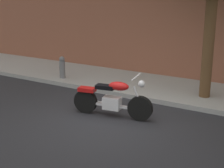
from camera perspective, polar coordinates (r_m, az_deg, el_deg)
ground_plane at (r=8.12m, az=-0.41°, el=-6.47°), size 60.00×60.00×0.00m
sidewalk at (r=10.70m, az=8.15°, el=-0.62°), size 23.76×2.64×0.14m
motorcycle at (r=8.25m, az=0.00°, el=-2.73°), size 2.10×0.72×1.12m
fire_hydrant at (r=11.56m, az=-8.67°, el=2.60°), size 0.20×0.20×0.91m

